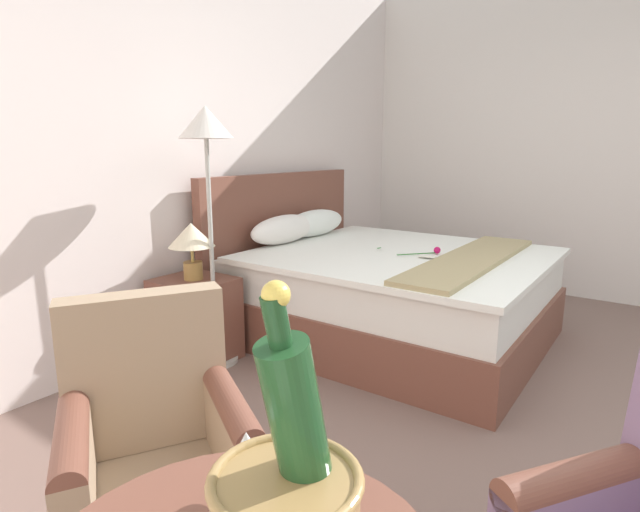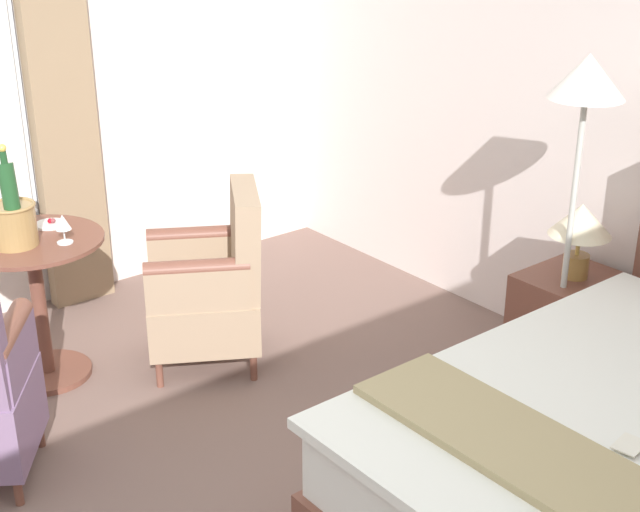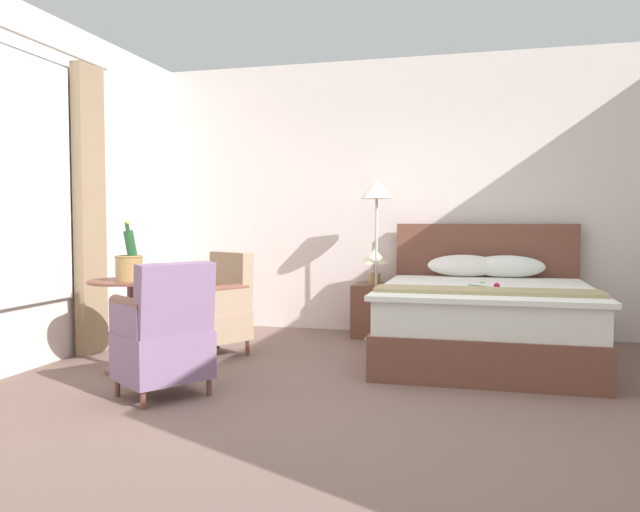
{
  "view_description": "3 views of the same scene",
  "coord_description": "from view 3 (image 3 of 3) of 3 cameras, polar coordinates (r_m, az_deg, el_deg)",
  "views": [
    {
      "loc": [
        -2.37,
        -0.08,
        1.38
      ],
      "look_at": [
        -0.63,
        1.15,
        0.92
      ],
      "focal_mm": 28.0,
      "sensor_mm": 36.0,
      "label": 1
    },
    {
      "loc": [
        1.98,
        -0.98,
        2.29
      ],
      "look_at": [
        -0.78,
        1.23,
        0.81
      ],
      "focal_mm": 50.0,
      "sensor_mm": 36.0,
      "label": 2
    },
    {
      "loc": [
        0.78,
        -4.04,
        1.2
      ],
      "look_at": [
        -0.55,
        1.11,
        0.91
      ],
      "focal_mm": 35.0,
      "sensor_mm": 36.0,
      "label": 3
    }
  ],
  "objects": [
    {
      "name": "snack_plate",
      "position": [
        5.4,
        -17.09,
        -1.85
      ],
      "size": [
        0.15,
        0.15,
        0.04
      ],
      "color": "white",
      "rests_on": "side_table_round"
    },
    {
      "name": "wall_window_side",
      "position": [
        5.4,
        -27.2,
        5.58
      ],
      "size": [
        0.27,
        5.51,
        2.95
      ],
      "color": "silver",
      "rests_on": "ground"
    },
    {
      "name": "wall_headboard_side",
      "position": [
        6.84,
        7.98,
        5.4
      ],
      "size": [
        5.65,
        0.12,
        2.95
      ],
      "color": "silver",
      "rests_on": "ground"
    },
    {
      "name": "wine_glass_near_edge",
      "position": [
        5.34,
        -17.83,
        -0.83
      ],
      "size": [
        0.07,
        0.07,
        0.15
      ],
      "color": "white",
      "rests_on": "side_table_round"
    },
    {
      "name": "ground_plane",
      "position": [
        4.29,
        3.52,
        -13.17
      ],
      "size": [
        7.03,
        7.03,
        0.0
      ],
      "primitive_type": "plane",
      "color": "#755B52"
    },
    {
      "name": "floor_lamp_brass",
      "position": [
        6.39,
        5.2,
        4.47
      ],
      "size": [
        0.33,
        0.33,
        1.63
      ],
      "color": "#B9B9B2",
      "rests_on": "ground"
    },
    {
      "name": "bedside_lamp",
      "position": [
        6.54,
        5.02,
        -0.25
      ],
      "size": [
        0.3,
        0.3,
        0.37
      ],
      "color": "olive",
      "rests_on": "nightstand"
    },
    {
      "name": "champagne_bucket",
      "position": [
        5.12,
        -17.04,
        -0.7
      ],
      "size": [
        0.22,
        0.22,
        0.48
      ],
      "color": "#9D7947",
      "rests_on": "side_table_round"
    },
    {
      "name": "armchair_by_window",
      "position": [
        5.72,
        -9.54,
        -4.79
      ],
      "size": [
        0.74,
        0.75,
        0.93
      ],
      "color": "brown",
      "rests_on": "ground"
    },
    {
      "name": "side_table_round",
      "position": [
        5.25,
        -16.82,
        -5.32
      ],
      "size": [
        0.68,
        0.68,
        0.74
      ],
      "color": "brown",
      "rests_on": "ground"
    },
    {
      "name": "wine_glass_near_bucket",
      "position": [
        5.22,
        -14.88,
        -1.02
      ],
      "size": [
        0.08,
        0.08,
        0.14
      ],
      "color": "white",
      "rests_on": "side_table_round"
    },
    {
      "name": "nightstand",
      "position": [
        6.59,
        5.0,
        -4.95
      ],
      "size": [
        0.45,
        0.47,
        0.55
      ],
      "color": "brown",
      "rests_on": "ground"
    },
    {
      "name": "armchair_facing_bed",
      "position": [
        4.42,
        -13.98,
        -7.15
      ],
      "size": [
        0.73,
        0.74,
        0.93
      ],
      "color": "brown",
      "rests_on": "ground"
    },
    {
      "name": "bed",
      "position": [
        5.7,
        14.87,
        -5.49
      ],
      "size": [
        1.82,
        2.12,
        1.18
      ],
      "color": "brown",
      "rests_on": "ground"
    }
  ]
}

